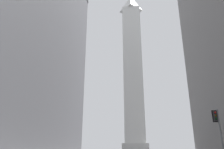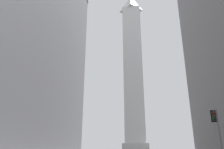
% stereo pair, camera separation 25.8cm
% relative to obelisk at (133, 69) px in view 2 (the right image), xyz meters
% --- Properties ---
extents(obelisk, '(9.18, 9.18, 68.31)m').
position_rel_obelisk_xyz_m(obelisk, '(0.00, 0.00, 0.00)').
color(obelisk, silver).
rests_on(obelisk, ground_plane).
extents(traffic_light_mid_right, '(0.77, 0.51, 6.28)m').
position_rel_obelisk_xyz_m(traffic_light_mid_right, '(9.96, -56.83, -28.90)').
color(traffic_light_mid_right, slate).
rests_on(traffic_light_mid_right, ground_plane).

